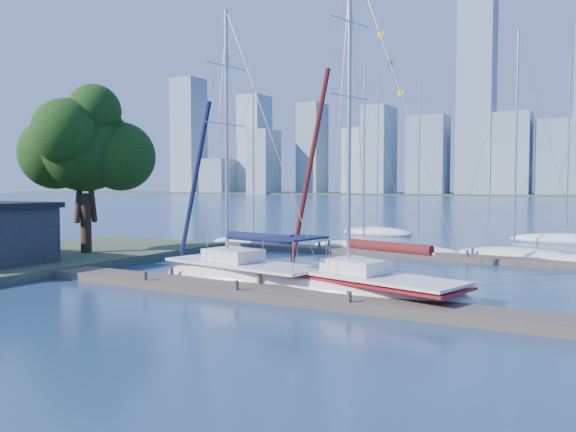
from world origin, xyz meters
The scene contains 14 objects.
ground centered at (0.00, 0.00, 0.00)m, with size 700.00×700.00×0.00m, color navy.
near_dock centered at (0.00, 0.00, 0.20)m, with size 26.00×2.00×0.40m, color #473E34.
far_dock centered at (2.00, 16.00, 0.18)m, with size 30.00×1.80×0.36m, color #473E34.
shore centered at (-17.00, 3.00, 0.25)m, with size 12.00×22.00×0.50m, color #38472D.
far_shore centered at (0.00, 320.00, 0.00)m, with size 800.00×100.00×1.50m, color #38472D.
tree centered at (-15.22, 4.73, 7.34)m, with size 8.05×7.35×10.84m.
sailboat_navy centered at (-1.79, 2.25, 1.02)m, with size 9.34×4.56×13.69m.
sailboat_maroon centered at (4.66, 1.84, 1.18)m, with size 9.17×5.10×15.08m.
bg_boat_0 centered at (-10.67, 17.17, 0.26)m, with size 7.61×2.51×13.00m.
bg_boat_1 centered at (-1.83, 17.99, 0.26)m, with size 8.38×5.31×13.58m.
bg_boat_2 centered at (2.28, 17.54, 0.24)m, with size 6.31×3.99×12.03m.
bg_boat_3 centered at (8.32, 17.98, 0.30)m, with size 7.45×2.86×14.81m.
bg_boat_6 centered at (-5.57, 31.10, 0.31)m, with size 6.91×2.51×15.75m.
bg_boat_7 centered at (10.66, 31.49, 0.29)m, with size 8.86×3.23×15.62m.
Camera 1 is at (12.95, -19.84, 4.65)m, focal length 35.00 mm.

